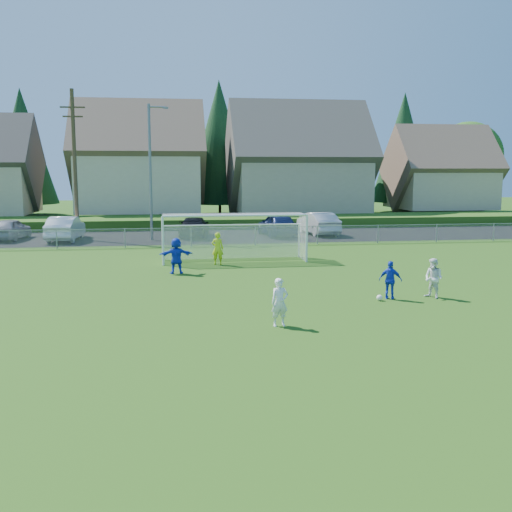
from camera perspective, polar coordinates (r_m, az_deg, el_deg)
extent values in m
plane|color=#193D0C|center=(15.93, 4.21, -9.13)|extent=(160.00, 160.00, 0.00)
plane|color=black|center=(42.73, -3.78, 1.88)|extent=(60.00, 60.00, 0.00)
cube|color=#1E420F|center=(50.13, -4.47, 3.28)|extent=(70.00, 6.00, 0.80)
sphere|color=white|center=(22.32, 11.68, -3.92)|extent=(0.22, 0.22, 0.22)
imported|color=white|center=(18.27, 2.27, -4.43)|extent=(0.59, 0.44, 1.48)
imported|color=white|center=(23.14, 16.56, -2.05)|extent=(0.85, 0.91, 1.49)
imported|color=#1535C9|center=(22.58, 12.68, -2.25)|extent=(0.90, 0.68, 1.42)
imported|color=#1535C9|center=(27.65, -7.60, 0.04)|extent=(1.56, 0.60, 1.65)
imported|color=#D2E91B|center=(29.98, -3.68, 0.72)|extent=(0.67, 0.52, 1.64)
imported|color=gray|center=(43.78, -22.40, 2.39)|extent=(2.25, 4.51, 1.48)
imported|color=white|center=(42.08, -17.69, 2.52)|extent=(1.99, 5.02, 1.63)
imported|color=black|center=(42.53, -5.90, 2.77)|extent=(2.49, 5.02, 1.40)
imported|color=#131E43|center=(42.67, 2.05, 2.99)|extent=(2.50, 5.00, 1.63)
imported|color=silver|center=(44.04, 5.93, 3.11)|extent=(2.29, 5.12, 1.63)
cylinder|color=white|center=(30.04, -8.85, 1.42)|extent=(0.12, 0.12, 2.44)
cylinder|color=white|center=(30.84, 4.84, 1.67)|extent=(0.12, 0.12, 2.44)
cylinder|color=white|center=(30.10, -1.93, 3.86)|extent=(7.30, 0.12, 0.12)
cylinder|color=white|center=(31.87, -8.82, 1.23)|extent=(0.08, 0.08, 1.80)
cylinder|color=white|center=(32.62, 4.12, 1.47)|extent=(0.08, 0.08, 1.80)
cylinder|color=white|center=(31.94, -2.28, 2.97)|extent=(7.30, 0.08, 0.08)
cube|color=silver|center=(32.04, -2.27, 1.36)|extent=(7.30, 0.02, 1.80)
cube|color=silver|center=(30.93, -8.84, 1.62)|extent=(0.02, 1.80, 2.44)
cube|color=silver|center=(31.71, 4.47, 1.86)|extent=(0.02, 1.80, 2.44)
cube|color=silver|center=(31.00, -2.11, 3.99)|extent=(7.30, 1.80, 0.02)
cube|color=gray|center=(37.15, -3.12, 2.74)|extent=(52.00, 0.03, 0.03)
cube|color=gray|center=(37.21, -3.12, 1.86)|extent=(52.00, 0.02, 1.14)
cylinder|color=gray|center=(37.21, -3.12, 1.86)|extent=(0.06, 0.06, 1.20)
cylinder|color=slate|center=(40.85, -10.04, 7.80)|extent=(0.18, 0.18, 9.00)
cylinder|color=slate|center=(41.03, -9.47, 13.83)|extent=(1.20, 0.12, 0.12)
cube|color=slate|center=(41.02, -8.61, 13.78)|extent=(0.36, 0.18, 0.12)
cylinder|color=#473321|center=(42.28, -16.87, 8.27)|extent=(0.26, 0.26, 10.00)
cube|color=#473321|center=(42.47, -17.09, 13.39)|extent=(1.60, 0.10, 0.10)
cube|color=#473321|center=(42.42, -17.06, 12.59)|extent=(1.30, 0.10, 0.10)
cube|color=#C6B58E|center=(57.90, -11.02, 6.95)|extent=(11.00, 9.00, 5.50)
pyramid|color=brown|center=(58.25, -11.24, 14.55)|extent=(12.10, 9.90, 4.96)
cube|color=tan|center=(58.17, 3.97, 6.84)|extent=(12.00, 10.00, 5.00)
pyramid|color=#4C473F|center=(58.52, 4.05, 14.71)|extent=(13.20, 11.00, 5.52)
cube|color=tan|center=(63.99, 17.09, 6.18)|extent=(9.00, 8.00, 4.00)
pyramid|color=brown|center=(64.12, 17.34, 11.91)|extent=(9.90, 8.80, 4.41)
cylinder|color=#382616|center=(66.60, -21.07, 4.16)|extent=(0.30, 0.30, 1.20)
cone|color=#143819|center=(66.51, -21.36, 9.71)|extent=(6.76, 6.76, 11.70)
cylinder|color=#382616|center=(66.13, -12.37, 4.50)|extent=(0.30, 0.30, 1.20)
cone|color=#143819|center=(66.02, -12.54, 9.70)|extent=(6.24, 6.24, 10.80)
cylinder|color=#382616|center=(63.19, -3.46, 4.51)|extent=(0.30, 0.30, 1.20)
cone|color=#143819|center=(63.11, -3.51, 10.77)|extent=(7.28, 7.28, 12.60)
cylinder|color=#382616|center=(66.68, 5.02, 5.87)|extent=(0.36, 0.36, 3.96)
sphere|color=#2B5B19|center=(66.65, 5.08, 10.03)|extent=(8.36, 8.36, 8.36)
cylinder|color=#382616|center=(67.87, 13.67, 4.55)|extent=(0.30, 0.30, 1.20)
cone|color=#143819|center=(67.78, 13.86, 9.99)|extent=(6.76, 6.76, 11.70)
cylinder|color=#382616|center=(72.07, 19.35, 5.48)|extent=(0.36, 0.36, 3.60)
sphere|color=#2B5B19|center=(72.02, 19.51, 8.97)|extent=(7.60, 7.60, 7.60)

